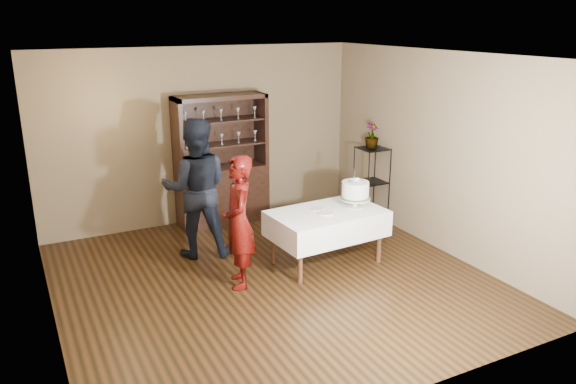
# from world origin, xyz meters

# --- Properties ---
(floor) EXTENTS (5.00, 5.00, 0.00)m
(floor) POSITION_xyz_m (0.00, 0.00, 0.00)
(floor) COLOR black
(floor) RESTS_ON ground
(ceiling) EXTENTS (5.00, 5.00, 0.00)m
(ceiling) POSITION_xyz_m (0.00, 0.00, 2.70)
(ceiling) COLOR silver
(ceiling) RESTS_ON back_wall
(back_wall) EXTENTS (5.00, 0.02, 2.70)m
(back_wall) POSITION_xyz_m (0.00, 2.50, 1.35)
(back_wall) COLOR #74664A
(back_wall) RESTS_ON floor
(wall_left) EXTENTS (0.02, 5.00, 2.70)m
(wall_left) POSITION_xyz_m (-2.50, 0.00, 1.35)
(wall_left) COLOR #74664A
(wall_left) RESTS_ON floor
(wall_right) EXTENTS (0.02, 5.00, 2.70)m
(wall_right) POSITION_xyz_m (2.50, 0.00, 1.35)
(wall_right) COLOR #74664A
(wall_right) RESTS_ON floor
(china_hutch) EXTENTS (1.40, 0.48, 2.00)m
(china_hutch) POSITION_xyz_m (0.20, 2.25, 0.66)
(china_hutch) COLOR black
(china_hutch) RESTS_ON floor
(plant_etagere) EXTENTS (0.42, 0.42, 1.20)m
(plant_etagere) POSITION_xyz_m (2.28, 1.20, 0.65)
(plant_etagere) COLOR black
(plant_etagere) RESTS_ON floor
(cake_table) EXTENTS (1.50, 0.98, 0.72)m
(cake_table) POSITION_xyz_m (0.84, 0.15, 0.55)
(cake_table) COLOR white
(cake_table) RESTS_ON floor
(woman) EXTENTS (0.53, 0.67, 1.61)m
(woman) POSITION_xyz_m (-0.41, 0.08, 0.80)
(woman) COLOR #3D0705
(woman) RESTS_ON floor
(man) EXTENTS (1.09, 0.96, 1.87)m
(man) POSITION_xyz_m (-0.55, 1.19, 0.94)
(man) COLOR black
(man) RESTS_ON floor
(cake) EXTENTS (0.45, 0.45, 0.55)m
(cake) POSITION_xyz_m (1.25, 0.12, 0.94)
(cake) COLOR white
(cake) RESTS_ON cake_table
(plate_near) EXTENTS (0.24, 0.24, 0.01)m
(plate_near) POSITION_xyz_m (0.78, 0.07, 0.73)
(plate_near) COLOR white
(plate_near) RESTS_ON cake_table
(plate_far) EXTENTS (0.18, 0.18, 0.01)m
(plate_far) POSITION_xyz_m (0.79, 0.27, 0.73)
(plate_far) COLOR white
(plate_far) RESTS_ON cake_table
(potted_plant) EXTENTS (0.25, 0.25, 0.38)m
(potted_plant) POSITION_xyz_m (2.29, 1.25, 1.38)
(potted_plant) COLOR #40632F
(potted_plant) RESTS_ON plant_etagere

